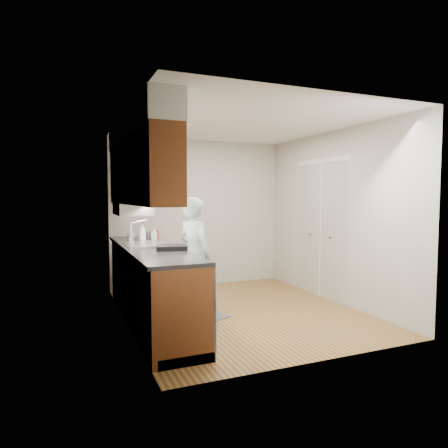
% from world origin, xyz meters
% --- Properties ---
extents(floor, '(3.50, 3.50, 0.00)m').
position_xyz_m(floor, '(0.00, 0.00, 0.00)').
color(floor, '#A5773E').
rests_on(floor, ground).
extents(ceiling, '(3.50, 3.50, 0.00)m').
position_xyz_m(ceiling, '(0.00, 0.00, 2.50)').
color(ceiling, white).
rests_on(ceiling, wall_left).
extents(wall_left, '(0.02, 3.50, 2.50)m').
position_xyz_m(wall_left, '(-1.50, 0.00, 1.25)').
color(wall_left, '#BAB8AE').
rests_on(wall_left, floor).
extents(wall_right, '(0.02, 3.50, 2.50)m').
position_xyz_m(wall_right, '(1.50, 0.00, 1.25)').
color(wall_right, '#BAB8AE').
rests_on(wall_right, floor).
extents(wall_back, '(3.00, 0.02, 2.50)m').
position_xyz_m(wall_back, '(0.00, 1.75, 1.25)').
color(wall_back, '#BAB8AE').
rests_on(wall_back, floor).
extents(counter, '(0.64, 2.80, 1.30)m').
position_xyz_m(counter, '(-1.20, -0.00, 0.49)').
color(counter, brown).
rests_on(counter, floor).
extents(upper_cabinets, '(0.47, 2.80, 1.21)m').
position_xyz_m(upper_cabinets, '(-1.33, 0.05, 1.95)').
color(upper_cabinets, brown).
rests_on(upper_cabinets, wall_left).
extents(closet_door, '(0.02, 1.22, 2.05)m').
position_xyz_m(closet_door, '(1.49, 0.30, 1.02)').
color(closet_door, silver).
rests_on(closet_door, wall_right).
extents(floor_mat, '(0.78, 0.95, 0.02)m').
position_xyz_m(floor_mat, '(-0.61, 0.11, 0.01)').
color(floor_mat, slate).
rests_on(floor_mat, floor).
extents(person, '(0.60, 0.71, 1.72)m').
position_xyz_m(person, '(-0.61, 0.11, 0.88)').
color(person, '#A1BEC4').
rests_on(person, floor_mat).
extents(soap_bottle_a, '(0.11, 0.11, 0.25)m').
position_xyz_m(soap_bottle_a, '(-1.19, 0.59, 1.06)').
color(soap_bottle_a, silver).
rests_on(soap_bottle_a, counter).
extents(soap_bottle_b, '(0.10, 0.10, 0.17)m').
position_xyz_m(soap_bottle_b, '(-1.01, 0.68, 1.02)').
color(soap_bottle_b, silver).
rests_on(soap_bottle_b, counter).
extents(soap_bottle_c, '(0.17, 0.17, 0.16)m').
position_xyz_m(soap_bottle_c, '(-1.30, 0.87, 1.02)').
color(soap_bottle_c, silver).
rests_on(soap_bottle_c, counter).
extents(soda_can, '(0.08, 0.08, 0.13)m').
position_xyz_m(soda_can, '(-0.97, 0.76, 1.00)').
color(soda_can, '#A51C1C').
rests_on(soda_can, counter).
extents(steel_can, '(0.07, 0.07, 0.11)m').
position_xyz_m(steel_can, '(-1.07, 0.80, 0.99)').
color(steel_can, '#A5A5AA').
rests_on(steel_can, counter).
extents(dish_rack, '(0.39, 0.35, 0.05)m').
position_xyz_m(dish_rack, '(-1.05, -0.39, 0.97)').
color(dish_rack, black).
rests_on(dish_rack, counter).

